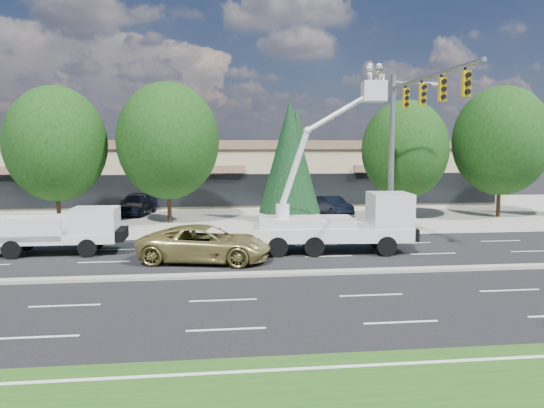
{
  "coord_description": "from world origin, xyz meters",
  "views": [
    {
      "loc": [
        -0.43,
        -20.17,
        5.03
      ],
      "look_at": [
        2.45,
        3.71,
        2.4
      ],
      "focal_mm": 35.0,
      "sensor_mm": 36.0,
      "label": 1
    }
  ],
  "objects": [
    {
      "name": "traffic_cone_b",
      "position": [
        -2.28,
        3.56,
        0.34
      ],
      "size": [
        0.4,
        0.4,
        0.7
      ],
      "color": "#F94707",
      "rests_on": "ground"
    },
    {
      "name": "tree_back_d",
      "position": [
        22.0,
        42.0,
        5.3
      ],
      "size": [
        5.01,
        5.01,
        9.87
      ],
      "color": "#332114",
      "rests_on": "ground"
    },
    {
      "name": "minivan",
      "position": [
        -0.6,
        2.8,
        0.8
      ],
      "size": [
        6.17,
        3.82,
        1.59
      ],
      "primitive_type": "imported",
      "rotation": [
        0.0,
        0.0,
        1.35
      ],
      "color": "#9B8E4B",
      "rests_on": "ground"
    },
    {
      "name": "tree_front_g",
      "position": [
        20.0,
        15.0,
        5.41
      ],
      "size": [
        6.66,
        6.66,
        9.24
      ],
      "color": "#332114",
      "rests_on": "ground"
    },
    {
      "name": "parked_car_east",
      "position": [
        8.59,
        17.78,
        0.68
      ],
      "size": [
        2.54,
        4.39,
        1.37
      ],
      "primitive_type": "imported",
      "rotation": [
        0.0,
        0.0,
        0.28
      ],
      "color": "black",
      "rests_on": "ground"
    },
    {
      "name": "tree_back_b",
      "position": [
        -4.0,
        42.0,
        5.18
      ],
      "size": [
        4.89,
        4.89,
        9.65
      ],
      "color": "#332114",
      "rests_on": "ground"
    },
    {
      "name": "strip_mall",
      "position": [
        0.0,
        29.97,
        2.83
      ],
      "size": [
        50.4,
        15.4,
        5.5
      ],
      "color": "tan",
      "rests_on": "ground"
    },
    {
      "name": "utility_pickup",
      "position": [
        -7.11,
        5.35,
        0.89
      ],
      "size": [
        5.62,
        2.26,
        2.15
      ],
      "rotation": [
        0.0,
        0.0,
        0.0
      ],
      "color": "silver",
      "rests_on": "ground"
    },
    {
      "name": "traffic_cone_c",
      "position": [
        1.9,
        4.08,
        0.34
      ],
      "size": [
        0.4,
        0.4,
        0.7
      ],
      "color": "#F94707",
      "rests_on": "ground"
    },
    {
      "name": "bucket_truck",
      "position": [
        6.01,
        4.14,
        1.89
      ],
      "size": [
        7.57,
        2.91,
        8.83
      ],
      "rotation": [
        0.0,
        0.0,
        -0.08
      ],
      "color": "silver",
      "rests_on": "ground"
    },
    {
      "name": "concrete_apron",
      "position": [
        0.0,
        20.0,
        0.01
      ],
      "size": [
        140.0,
        22.0,
        0.01
      ],
      "primitive_type": "cube",
      "color": "gray",
      "rests_on": "ground"
    },
    {
      "name": "tree_front_c",
      "position": [
        -10.0,
        15.0,
        5.17
      ],
      "size": [
        6.37,
        6.37,
        8.84
      ],
      "color": "#332114",
      "rests_on": "ground"
    },
    {
      "name": "tree_front_f",
      "position": [
        13.0,
        15.0,
        4.79
      ],
      "size": [
        5.9,
        5.9,
        8.19
      ],
      "color": "#332114",
      "rests_on": "ground"
    },
    {
      "name": "parked_car_west",
      "position": [
        -5.69,
        19.51,
        0.84
      ],
      "size": [
        2.97,
        5.23,
        1.68
      ],
      "primitive_type": "imported",
      "rotation": [
        0.0,
        0.0,
        -0.21
      ],
      "color": "black",
      "rests_on": "ground"
    },
    {
      "name": "tree_back_a",
      "position": [
        -18.0,
        42.0,
        5.69
      ],
      "size": [
        5.38,
        5.38,
        10.6
      ],
      "color": "#332114",
      "rests_on": "ground"
    },
    {
      "name": "signal_mast",
      "position": [
        10.03,
        7.04,
        6.06
      ],
      "size": [
        2.76,
        10.16,
        9.0
      ],
      "color": "gray",
      "rests_on": "ground"
    },
    {
      "name": "tree_back_c",
      "position": [
        10.0,
        42.0,
        5.06
      ],
      "size": [
        4.78,
        4.78,
        9.43
      ],
      "color": "#332114",
      "rests_on": "ground"
    },
    {
      "name": "tree_front_d",
      "position": [
        -3.0,
        15.0,
        5.37
      ],
      "size": [
        6.62,
        6.62,
        9.18
      ],
      "color": "#332114",
      "rests_on": "ground"
    },
    {
      "name": "ground",
      "position": [
        0.0,
        0.0,
        0.0
      ],
      "size": [
        140.0,
        140.0,
        0.0
      ],
      "primitive_type": "plane",
      "color": "black",
      "rests_on": "ground"
    },
    {
      "name": "road_median",
      "position": [
        0.0,
        0.0,
        0.06
      ],
      "size": [
        120.0,
        0.55,
        0.12
      ],
      "primitive_type": "cube",
      "color": "gray",
      "rests_on": "ground"
    },
    {
      "name": "tree_front_e",
      "position": [
        5.0,
        15.0,
        4.37
      ],
      "size": [
        4.14,
        4.14,
        8.15
      ],
      "color": "#332114",
      "rests_on": "ground"
    }
  ]
}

